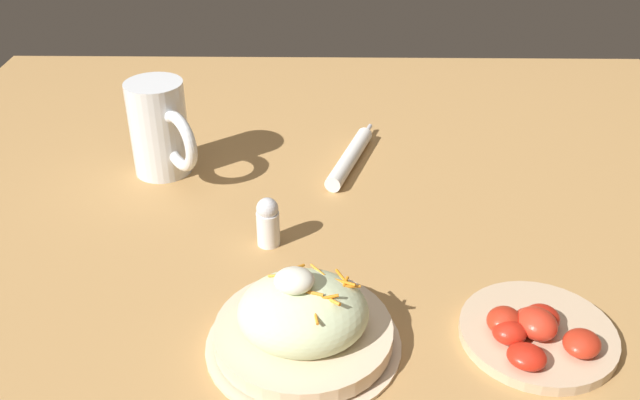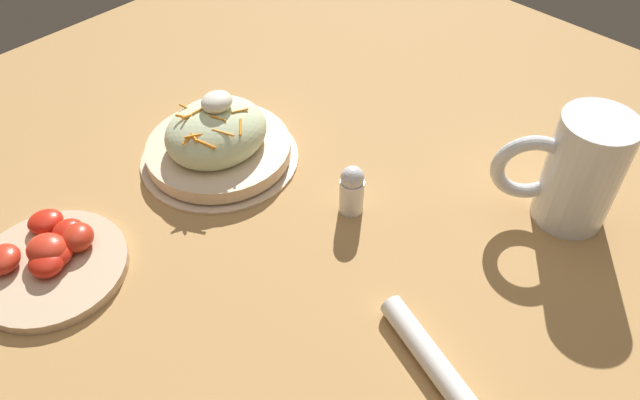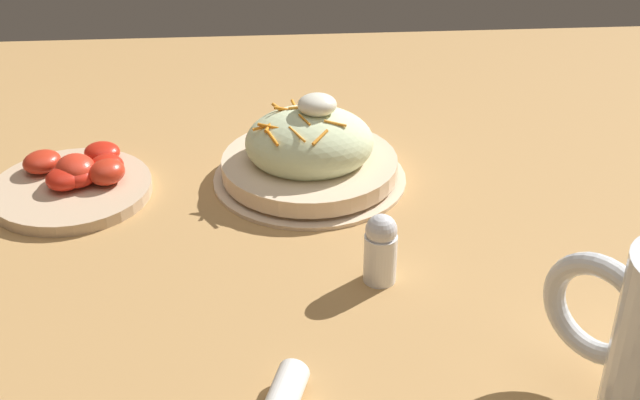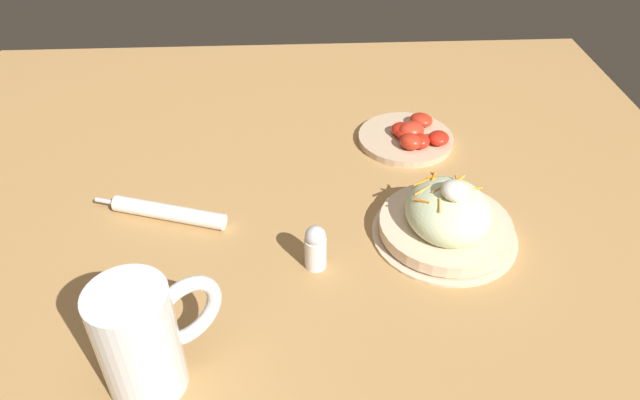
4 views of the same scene
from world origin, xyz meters
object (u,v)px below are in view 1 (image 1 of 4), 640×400
(napkin_roll, at_px, (350,158))
(tomato_plate, at_px, (536,332))
(beer_mug, at_px, (161,132))
(salt_shaker, at_px, (268,221))
(salad_plate, at_px, (303,323))

(napkin_roll, xyz_separation_m, tomato_plate, (0.20, -0.42, 0.00))
(beer_mug, xyz_separation_m, salt_shaker, (0.18, -0.20, -0.04))
(salad_plate, xyz_separation_m, tomato_plate, (0.26, 0.01, -0.02))
(salad_plate, xyz_separation_m, salt_shaker, (-0.05, 0.20, 0.00))
(tomato_plate, bearing_deg, beer_mug, 142.00)
(tomato_plate, xyz_separation_m, salt_shaker, (-0.32, 0.19, 0.02))
(salad_plate, xyz_separation_m, beer_mug, (-0.24, 0.40, 0.04))
(beer_mug, xyz_separation_m, napkin_roll, (0.30, 0.03, -0.06))
(salad_plate, height_order, napkin_roll, salad_plate)
(salad_plate, relative_size, napkin_roll, 1.02)
(salad_plate, distance_m, napkin_roll, 0.44)
(tomato_plate, bearing_deg, napkin_roll, 115.66)
(salad_plate, distance_m, salt_shaker, 0.21)
(napkin_roll, distance_m, salt_shaker, 0.26)
(beer_mug, relative_size, tomato_plate, 0.85)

